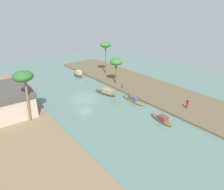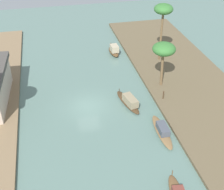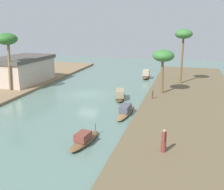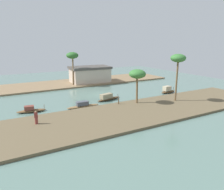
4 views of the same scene
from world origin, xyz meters
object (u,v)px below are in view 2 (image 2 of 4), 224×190
Objects in this scene: sampan_upstream_small at (114,50)px; sampan_downstream_large at (162,131)px; mooring_post at (163,95)px; sampan_with_tall_canopy at (129,101)px; palm_tree_left_near at (164,50)px; palm_tree_left_far at (163,11)px.

sampan_upstream_small is 0.66× the size of sampan_downstream_large.
sampan_upstream_small is at bearing 11.73° from mooring_post.
sampan_upstream_small is 3.51× the size of mooring_post.
palm_tree_left_near reaches higher than sampan_with_tall_canopy.
mooring_post is at bearing -19.63° from sampan_downstream_large.
sampan_upstream_small is 13.19m from mooring_post.
sampan_with_tall_canopy is (5.36, 1.89, 0.11)m from sampan_downstream_large.
sampan_upstream_small is 9.33m from palm_tree_left_far.
palm_tree_left_near is (-9.98, -3.45, 4.35)m from sampan_upstream_small.
sampan_with_tall_canopy is at bearing 21.13° from sampan_downstream_large.
sampan_downstream_large is 1.04× the size of sampan_with_tall_canopy.
sampan_downstream_large is at bearing 158.70° from mooring_post.
palm_tree_left_near is 7.09m from palm_tree_left_far.
mooring_post reaches higher than sampan_downstream_large.
mooring_post is at bearing -171.14° from sampan_upstream_small.
palm_tree_left_far reaches higher than sampan_downstream_large.
palm_tree_left_near is (8.15, -2.81, 4.56)m from sampan_downstream_large.
mooring_post is 0.13× the size of palm_tree_left_far.
sampan_downstream_large is 0.68× the size of palm_tree_left_far.
mooring_post is (-12.91, -2.68, 0.27)m from sampan_upstream_small.
mooring_post is 11.62m from palm_tree_left_far.
sampan_with_tall_canopy is 7.05m from palm_tree_left_near.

